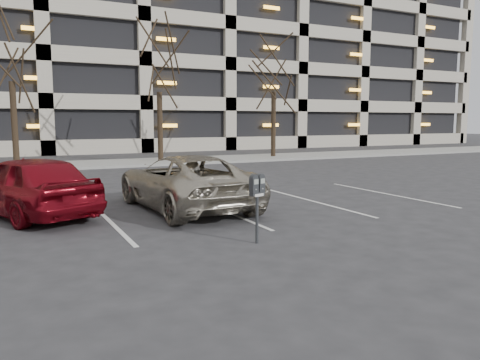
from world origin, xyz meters
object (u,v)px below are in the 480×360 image
Objects in this scene: car_red at (29,185)px; parking_meter at (257,192)px; tree_b at (9,27)px; tree_c at (158,48)px; suv_silver at (185,182)px; tree_d at (274,51)px.

parking_meter is at bearing 106.01° from car_red.
parking_meter is at bearing -77.86° from tree_b.
tree_b is 7.02m from tree_c.
tree_c reaches higher than car_red.
tree_c reaches higher than parking_meter.
tree_d is at bearing -131.56° from suv_silver.
tree_c is 18.04m from parking_meter.
tree_c is 15.22m from car_red.
tree_b reaches higher than car_red.
tree_c is at bearing 180.00° from tree_d.
tree_b is at bearing -77.84° from suv_silver.
tree_b is at bearing 85.12° from parking_meter.
tree_b is 1.02× the size of tree_d.
tree_d is 20.61m from parking_meter.
tree_b reaches higher than tree_d.
parking_meter is 0.25× the size of suv_silver.
tree_c is 0.95× the size of tree_d.
suv_silver is at bearing -74.47° from tree_b.
parking_meter is (-10.35, -16.99, -5.38)m from tree_d.
tree_c is at bearing 61.84° from parking_meter.
car_red is at bearing -14.06° from suv_silver.
suv_silver is at bearing 146.73° from car_red.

